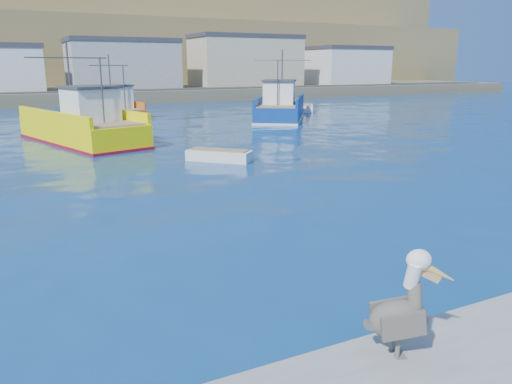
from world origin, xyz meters
The scene contains 9 objects.
ground centered at (0.00, 0.00, 0.00)m, with size 260.00×260.00×0.00m, color navy.
dock_bollards centered at (0.60, -3.40, 0.65)m, with size 36.20×0.20×0.30m.
far_shore centered at (0.00, 109.20, 8.98)m, with size 200.00×81.00×24.00m.
trawler_yellow_b centered at (-1.66, 25.53, 1.06)m, with size 7.19×12.30×6.56m.
trawler_blue centered at (17.26, 32.57, 1.04)m, with size 9.62×11.54×6.51m.
boat_orange centered at (3.39, 39.69, 0.99)m, with size 4.39×7.85×5.96m.
skiff_mid centered at (3.95, 15.53, 0.24)m, with size 3.33×3.32×0.76m.
skiff_far centered at (23.96, 38.65, 0.28)m, with size 3.35×4.22×0.89m.
pelican centered at (-0.85, -3.69, 1.26)m, with size 1.42×0.89×1.79m.
Camera 1 is at (-6.15, -9.08, 5.06)m, focal length 35.00 mm.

